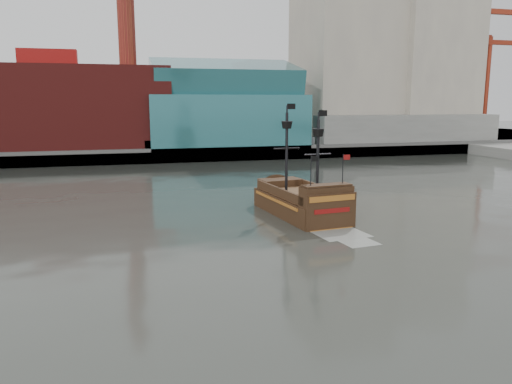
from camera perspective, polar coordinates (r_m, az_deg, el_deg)
name	(u,v)px	position (r m, az deg, el deg)	size (l,w,h in m)	color
ground	(300,286)	(30.70, 5.02, -10.62)	(400.00, 400.00, 0.00)	#2C2F29
promenade_far	(165,143)	(119.69, -10.35, 5.48)	(220.00, 60.00, 2.00)	slate
seawall	(180,155)	(90.43, -8.73, 4.16)	(220.00, 1.00, 2.60)	#4C4C49
skyline	(189,36)	(113.26, -7.66, 17.23)	(149.00, 45.00, 62.00)	brown
crane_a	(484,67)	(140.61, 24.62, 12.83)	(22.50, 4.00, 32.25)	slate
crane_b	(487,83)	(154.26, 24.92, 11.20)	(19.10, 4.00, 26.25)	slate
pirate_ship	(301,205)	(48.47, 5.17, -1.47)	(6.26, 15.76, 11.48)	black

